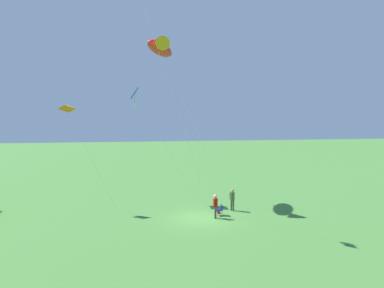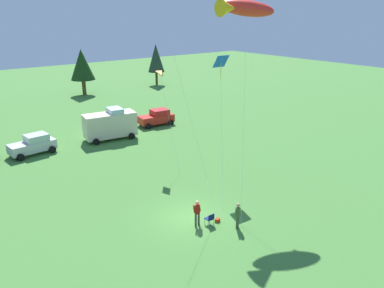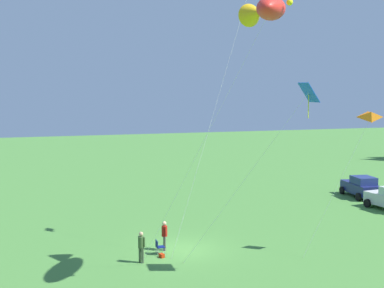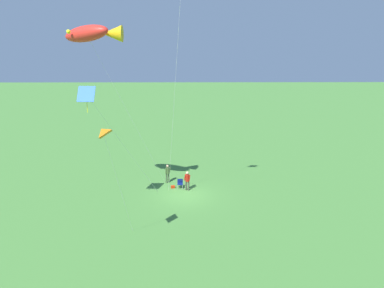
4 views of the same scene
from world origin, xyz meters
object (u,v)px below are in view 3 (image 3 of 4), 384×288
Objects in this scene: person_kite_flyer at (141,245)px; kite_large_fish at (267,10)px; backpack_on_grass at (162,256)px; kite_diamond_blue at (306,97)px; person_spectator at (165,233)px; car_navy_hatch at (361,187)px; folding_chair at (159,246)px; kite_delta_orange at (371,116)px.

person_kite_flyer is 0.12× the size of kite_large_fish.
backpack_on_grass is 0.03× the size of kite_diamond_blue.
car_navy_hatch is (-9.69, 20.53, -0.07)m from person_spectator.
kite_diamond_blue is at bearing -39.33° from person_spectator.
person_spectator is at bearing -153.25° from kite_large_fish.
person_spectator is 1.67m from backpack_on_grass.
kite_delta_orange reaches higher than folding_chair.
backpack_on_grass is at bearing -106.42° from kite_delta_orange.
kite_delta_orange is (-1.94, 7.43, -5.20)m from kite_large_fish.
kite_large_fish reaches higher than backpack_on_grass.
backpack_on_grass is 0.07× the size of car_navy_hatch.
folding_chair reaches higher than backpack_on_grass.
folding_chair is at bearing 179.65° from backpack_on_grass.
kite_delta_orange is (14.31, -9.79, 7.10)m from car_navy_hatch.
backpack_on_grass is 0.02× the size of kite_large_fish.
backpack_on_grass is at bearing -90.19° from folding_chair.
folding_chair is 0.06× the size of kite_large_fish.
kite_diamond_blue reaches higher than person_spectator.
kite_delta_orange is (3.32, 11.26, 7.94)m from backpack_on_grass.
kite_large_fish is (5.26, 3.82, 13.14)m from backpack_on_grass.
kite_diamond_blue is (0.09, 2.13, -4.09)m from kite_large_fish.
person_kite_flyer is 2.12× the size of folding_chair.
person_kite_flyer is 0.18× the size of kite_diamond_blue.
kite_diamond_blue reaches higher than kite_delta_orange.
car_navy_hatch is (-10.99, 21.05, 0.84)m from backpack_on_grass.
person_spectator is at bearing 158.20° from backpack_on_grass.
folding_chair is 0.98m from person_spectator.
kite_delta_orange is at bearing -27.38° from car_navy_hatch.
car_navy_hatch is at bearing 137.26° from kite_diamond_blue.
folding_chair is at bearing -117.13° from person_spectator.
kite_large_fish reaches higher than person_spectator.
kite_delta_orange reaches higher than backpack_on_grass.
person_spectator is at bearing -57.72° from car_navy_hatch.
person_kite_flyer is 1.83m from folding_chair.
kite_large_fish reaches higher than kite_diamond_blue.
folding_chair is at bearing -109.42° from kite_delta_orange.
backpack_on_grass is 14.17m from kite_delta_orange.
car_navy_hatch reaches higher than folding_chair.
kite_large_fish is at bearing -72.33° from person_kite_flyer.
person_kite_flyer is 14.66m from kite_delta_orange.
folding_chair is 14.58m from kite_large_fish.
kite_large_fish is at bearing -92.30° from kite_diamond_blue.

